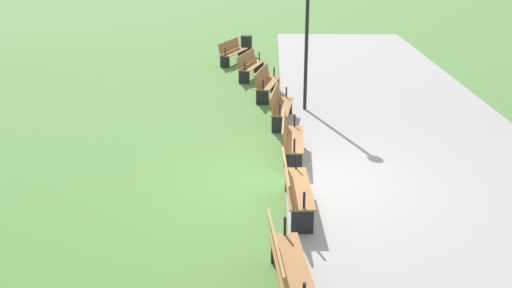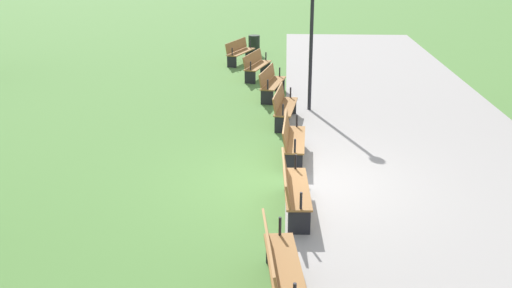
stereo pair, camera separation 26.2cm
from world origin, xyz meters
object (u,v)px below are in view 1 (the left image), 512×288
(bench_3, at_px, (280,105))
(lamp_post, at_px, (307,18))
(bench_0, at_px, (232,51))
(trash_bin, at_px, (246,45))
(bench_4, at_px, (290,138))
(bench_1, at_px, (250,65))
(bench_5, at_px, (295,186))
(bench_2, at_px, (266,82))
(bench_6, at_px, (287,265))

(bench_3, distance_m, lamp_post, 2.60)
(bench_0, xyz_separation_m, trash_bin, (-1.83, 0.48, -0.07))
(bench_0, bearing_deg, bench_4, 29.92)
(bench_0, relative_size, bench_1, 1.00)
(bench_3, relative_size, bench_5, 1.01)
(lamp_post, bearing_deg, bench_0, -158.91)
(bench_4, bearing_deg, lamp_post, 174.51)
(bench_3, bearing_deg, trash_bin, -165.93)
(bench_2, bearing_deg, bench_5, 14.97)
(bench_1, xyz_separation_m, bench_5, (10.67, 1.20, 0.00))
(bench_2, bearing_deg, lamp_post, 50.96)
(bench_1, height_order, lamp_post, lamp_post)
(bench_3, bearing_deg, bench_2, -165.05)
(bench_1, xyz_separation_m, bench_4, (7.98, 1.20, 0.00))
(bench_4, bearing_deg, bench_0, -167.20)
(bench_0, xyz_separation_m, bench_5, (13.25, 1.99, 0.00))
(bench_3, height_order, lamp_post, lamp_post)
(lamp_post, bearing_deg, bench_3, -29.16)
(bench_3, relative_size, trash_bin, 2.38)
(bench_4, xyz_separation_m, bench_6, (5.38, -0.20, 0.00))
(bench_0, height_order, bench_6, same)
(bench_4, relative_size, bench_6, 0.99)
(bench_0, height_order, lamp_post, lamp_post)
(bench_1, relative_size, lamp_post, 0.53)
(bench_5, xyz_separation_m, trash_bin, (-15.08, -1.50, -0.07))
(bench_6, distance_m, trash_bin, 17.82)
(bench_4, relative_size, bench_5, 1.00)
(bench_4, distance_m, bench_5, 2.69)
(bench_5, height_order, trash_bin, bench_5)
(bench_2, height_order, bench_5, same)
(bench_0, height_order, trash_bin, bench_0)
(bench_1, distance_m, lamp_post, 4.82)
(bench_4, bearing_deg, bench_1, -169.33)
(bench_1, bearing_deg, bench_3, 25.64)
(trash_bin, bearing_deg, bench_3, 7.65)
(bench_5, xyz_separation_m, lamp_post, (-6.70, 0.54, 2.12))
(bench_1, relative_size, bench_6, 1.01)
(bench_6, bearing_deg, trash_bin, 177.77)
(bench_1, distance_m, bench_3, 5.38)
(bench_4, bearing_deg, bench_5, 2.14)
(bench_0, height_order, bench_3, same)
(bench_5, bearing_deg, bench_6, -6.40)
(bench_2, distance_m, trash_bin, 7.10)
(bench_3, relative_size, lamp_post, 0.52)
(bench_6, bearing_deg, bench_4, 171.45)
(bench_0, distance_m, bench_4, 10.74)
(trash_bin, bearing_deg, bench_2, 7.32)
(bench_0, bearing_deg, bench_1, 36.32)
(bench_2, relative_size, bench_4, 1.02)
(bench_0, relative_size, bench_3, 1.00)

